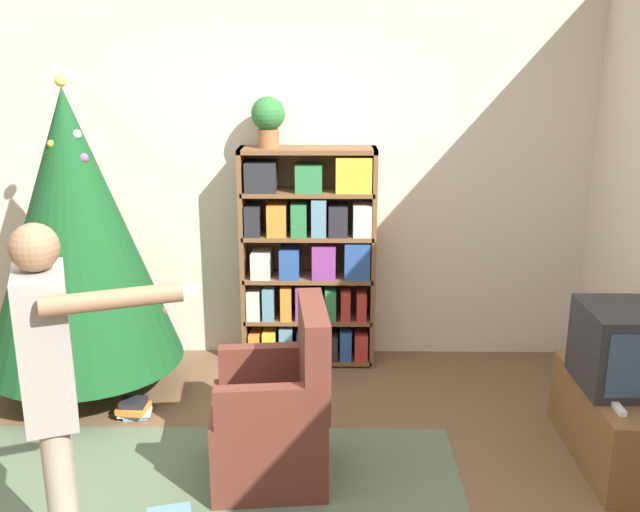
# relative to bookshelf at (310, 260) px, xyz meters

# --- Properties ---
(wall_back) EXTENTS (8.00, 0.10, 2.60)m
(wall_back) POSITION_rel_bookshelf_xyz_m (-0.22, 0.22, 0.56)
(wall_back) COLOR beige
(wall_back) RESTS_ON ground_plane
(bookshelf) EXTENTS (0.91, 0.28, 1.50)m
(bookshelf) POSITION_rel_bookshelf_xyz_m (0.00, 0.00, 0.00)
(bookshelf) COLOR brown
(bookshelf) RESTS_ON ground_plane
(tv_stand) EXTENTS (0.44, 0.93, 0.43)m
(tv_stand) POSITION_rel_bookshelf_xyz_m (1.67, -1.24, -0.53)
(tv_stand) COLOR brown
(tv_stand) RESTS_ON ground_plane
(television) EXTENTS (0.47, 0.47, 0.43)m
(television) POSITION_rel_bookshelf_xyz_m (1.67, -1.24, -0.10)
(television) COLOR #28282D
(television) RESTS_ON tv_stand
(game_remote) EXTENTS (0.04, 0.12, 0.02)m
(game_remote) POSITION_rel_bookshelf_xyz_m (1.53, -1.52, -0.30)
(game_remote) COLOR white
(game_remote) RESTS_ON tv_stand
(christmas_tree) EXTENTS (1.21, 1.21, 1.98)m
(christmas_tree) POSITION_rel_bookshelf_xyz_m (-1.41, -0.48, 0.32)
(christmas_tree) COLOR #4C3323
(christmas_tree) RESTS_ON ground_plane
(armchair) EXTENTS (0.62, 0.62, 0.92)m
(armchair) POSITION_rel_bookshelf_xyz_m (-0.13, -1.43, -0.42)
(armchair) COLOR brown
(armchair) RESTS_ON ground_plane
(standing_person) EXTENTS (0.72, 0.44, 1.52)m
(standing_person) POSITION_rel_bookshelf_xyz_m (-0.90, -2.23, 0.15)
(standing_person) COLOR #9E937F
(standing_person) RESTS_ON ground_plane
(potted_plant) EXTENTS (0.22, 0.22, 0.33)m
(potted_plant) POSITION_rel_bookshelf_xyz_m (-0.27, 0.01, 0.95)
(potted_plant) COLOR #935B38
(potted_plant) RESTS_ON bookshelf
(book_pile_near_tree) EXTENTS (0.20, 0.18, 0.11)m
(book_pile_near_tree) POSITION_rel_bookshelf_xyz_m (-1.03, -0.83, -0.69)
(book_pile_near_tree) COLOR #5B899E
(book_pile_near_tree) RESTS_ON ground_plane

